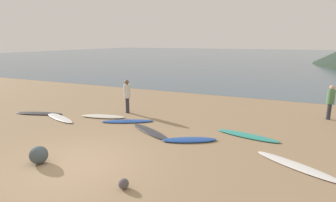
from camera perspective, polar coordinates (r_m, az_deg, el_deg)
name	(u,v)px	position (r m, az deg, el deg)	size (l,w,h in m)	color
ground_plane	(191,100)	(16.76, 4.85, 0.25)	(120.00, 120.00, 0.20)	#997C5B
ocean_water	(263,56)	(67.34, 19.68, 9.09)	(140.00, 100.00, 0.01)	#475B6B
surfboard_0	(39,113)	(14.57, -25.83, -2.37)	(2.42, 0.50, 0.08)	#333338
surfboard_1	(59,118)	(13.37, -22.21, -3.29)	(2.43, 0.48, 0.09)	white
surfboard_2	(103,116)	(12.94, -13.66, -3.21)	(2.13, 0.57, 0.09)	silver
surfboard_3	(128,121)	(12.00, -8.63, -4.29)	(2.28, 0.51, 0.07)	#1E479E
surfboard_4	(150,131)	(10.59, -3.82, -6.50)	(2.37, 0.47, 0.08)	#333338
surfboard_5	(189,140)	(9.73, 4.59, -8.26)	(1.97, 0.54, 0.09)	#1E479E
surfboard_6	(247,136)	(10.56, 16.61, -7.09)	(2.39, 0.53, 0.07)	teal
surfboard_7	(296,166)	(8.67, 25.73, -12.39)	(2.52, 0.49, 0.06)	white
person_0	(331,99)	(14.10, 31.40, 0.30)	(0.32, 0.32, 1.59)	#2D2D38
person_1	(127,94)	(13.30, -8.74, 1.57)	(0.33, 0.33, 1.66)	#2D2D38
beach_rock_near	(39,155)	(8.83, -25.91, -10.32)	(0.52, 0.52, 0.52)	#404C51
beach_rock_far	(124,184)	(6.89, -9.47, -17.02)	(0.26, 0.26, 0.26)	#524C51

